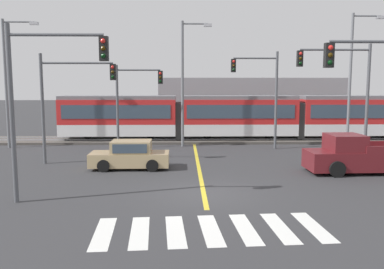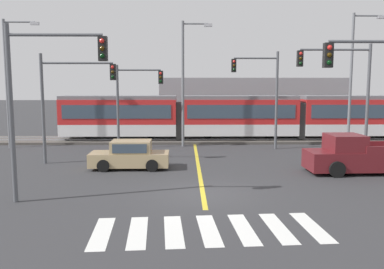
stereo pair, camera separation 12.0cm
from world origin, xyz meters
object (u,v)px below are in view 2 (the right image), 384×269
(traffic_light_mid_right, at_px, (345,84))
(street_lamp_centre, at_px, (186,77))
(traffic_light_mid_left, at_px, (68,92))
(light_rail_tram, at_px, (239,115))
(pickup_truck, at_px, (357,157))
(street_lamp_east, at_px, (354,72))
(traffic_light_far_right, at_px, (262,86))
(sedan_crossing, at_px, (130,156))
(traffic_light_near_left, at_px, (41,87))
(street_lamp_west, at_px, (10,75))
(traffic_light_far_left, at_px, (133,94))

(traffic_light_mid_right, distance_m, street_lamp_centre, 10.96)
(traffic_light_mid_left, xyz_separation_m, street_lamp_centre, (6.65, 6.24, 0.96))
(light_rail_tram, height_order, pickup_truck, light_rail_tram)
(traffic_light_mid_left, distance_m, street_lamp_east, 20.01)
(light_rail_tram, xyz_separation_m, traffic_light_far_right, (1.04, -4.07, 2.33))
(sedan_crossing, bearing_deg, traffic_light_near_left, -111.01)
(light_rail_tram, bearing_deg, street_lamp_east, -17.89)
(pickup_truck, distance_m, traffic_light_mid_right, 4.75)
(pickup_truck, bearing_deg, traffic_light_mid_left, 169.83)
(light_rail_tram, relative_size, street_lamp_east, 2.93)
(traffic_light_far_right, xyz_separation_m, street_lamp_centre, (-5.30, 1.22, 0.68))
(traffic_light_far_right, height_order, street_lamp_west, street_lamp_west)
(traffic_light_near_left, bearing_deg, street_lamp_west, 116.97)
(sedan_crossing, relative_size, traffic_light_near_left, 0.63)
(street_lamp_west, relative_size, street_lamp_centre, 1.00)
(traffic_light_mid_right, bearing_deg, traffic_light_near_left, -151.45)
(traffic_light_far_left, bearing_deg, traffic_light_mid_left, -120.07)
(traffic_light_far_left, distance_m, street_lamp_west, 8.83)
(sedan_crossing, height_order, pickup_truck, pickup_truck)
(light_rail_tram, bearing_deg, traffic_light_near_left, -119.92)
(light_rail_tram, xyz_separation_m, traffic_light_mid_right, (4.87, -8.89, 2.49))
(sedan_crossing, distance_m, street_lamp_east, 17.84)
(sedan_crossing, height_order, traffic_light_near_left, traffic_light_near_left)
(pickup_truck, distance_m, street_lamp_centre, 13.25)
(traffic_light_far_left, bearing_deg, sedan_crossing, -84.81)
(traffic_light_far_left, height_order, street_lamp_centre, street_lamp_centre)
(traffic_light_mid_right, bearing_deg, traffic_light_far_right, 128.47)
(light_rail_tram, distance_m, pickup_truck, 12.73)
(traffic_light_far_right, bearing_deg, street_lamp_west, 177.15)
(traffic_light_far_left, xyz_separation_m, street_lamp_centre, (3.62, 1.02, 1.19))
(sedan_crossing, height_order, traffic_light_mid_right, traffic_light_mid_right)
(pickup_truck, relative_size, traffic_light_near_left, 0.81)
(pickup_truck, xyz_separation_m, traffic_light_near_left, (-14.16, -4.95, 3.59))
(street_lamp_centre, bearing_deg, traffic_light_far_right, -13.00)
(light_rail_tram, height_order, sedan_crossing, light_rail_tram)
(pickup_truck, relative_size, street_lamp_centre, 0.61)
(light_rail_tram, xyz_separation_m, traffic_light_far_left, (-7.88, -3.86, 1.82))
(street_lamp_centre, distance_m, street_lamp_east, 12.23)
(light_rail_tram, xyz_separation_m, street_lamp_west, (-16.59, -3.19, 3.07))
(traffic_light_far_right, bearing_deg, sedan_crossing, -141.99)
(light_rail_tram, bearing_deg, traffic_light_far_left, -153.90)
(pickup_truck, height_order, street_lamp_centre, street_lamp_centre)
(light_rail_tram, xyz_separation_m, street_lamp_east, (7.97, -2.57, 3.35))
(traffic_light_mid_right, bearing_deg, light_rail_tram, 118.74)
(sedan_crossing, relative_size, traffic_light_mid_right, 0.62)
(traffic_light_far_left, distance_m, street_lamp_east, 15.97)
(traffic_light_mid_right, bearing_deg, street_lamp_west, 165.13)
(sedan_crossing, distance_m, traffic_light_mid_left, 5.19)
(light_rail_tram, height_order, traffic_light_far_right, traffic_light_far_right)
(traffic_light_mid_right, height_order, traffic_light_near_left, traffic_light_mid_right)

